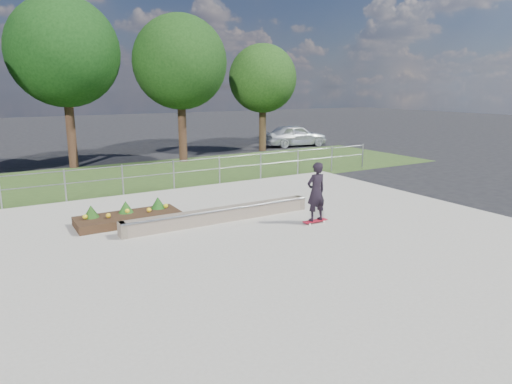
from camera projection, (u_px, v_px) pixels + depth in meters
ground at (279, 246)px, 11.77m from camera, size 120.00×120.00×0.00m
grass_verge at (147, 176)px, 20.98m from camera, size 30.00×8.00×0.02m
concrete_slab at (279, 244)px, 11.76m from camera, size 15.00×15.00×0.06m
fence at (174, 171)px, 17.87m from camera, size 20.06×0.06×1.20m
tree_mid_left at (64, 52)px, 21.82m from camera, size 5.25×5.25×8.25m
tree_mid_right at (180, 63)px, 23.81m from camera, size 4.90×4.90×7.70m
tree_far_right at (263, 79)px, 28.22m from camera, size 4.20×4.20×6.60m
grind_ledge at (220, 215)px, 13.63m from camera, size 6.00×0.44×0.43m
planter_bed at (128, 216)px, 13.55m from camera, size 3.00×1.20×0.61m
skateboarder at (316, 192)px, 13.30m from camera, size 0.80×0.42×1.83m
parked_car at (295, 135)px, 31.27m from camera, size 4.57×2.31×1.49m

